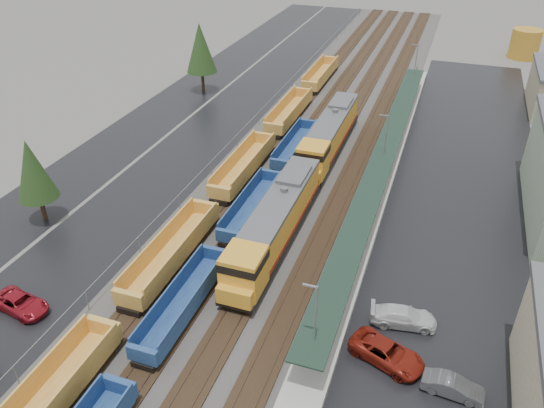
% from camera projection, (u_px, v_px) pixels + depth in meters
% --- Properties ---
extents(ballast_strip, '(20.00, 160.00, 0.08)m').
position_uv_depth(ballast_strip, '(324.00, 134.00, 72.86)').
color(ballast_strip, '#302D2B').
rests_on(ballast_strip, ground).
extents(trackbed, '(14.60, 160.00, 0.22)m').
position_uv_depth(trackbed, '(324.00, 133.00, 72.80)').
color(trackbed, black).
rests_on(trackbed, ground).
extents(west_parking_lot, '(10.00, 160.00, 0.02)m').
position_uv_depth(west_parking_lot, '(224.00, 120.00, 77.06)').
color(west_parking_lot, black).
rests_on(west_parking_lot, ground).
extents(west_road, '(9.00, 160.00, 0.02)m').
position_uv_depth(west_road, '(163.00, 111.00, 79.86)').
color(west_road, black).
rests_on(west_road, ground).
extents(east_commuter_lot, '(16.00, 100.00, 0.02)m').
position_uv_depth(east_commuter_lot, '(465.00, 193.00, 59.57)').
color(east_commuter_lot, black).
rests_on(east_commuter_lot, ground).
extents(station_platform, '(3.00, 80.00, 8.00)m').
position_uv_depth(station_platform, '(382.00, 173.00, 61.84)').
color(station_platform, '#9E9B93').
rests_on(station_platform, ground).
extents(chainlink_fence, '(0.08, 160.04, 2.02)m').
position_uv_depth(chainlink_fence, '(255.00, 119.00, 73.43)').
color(chainlink_fence, gray).
rests_on(chainlink_fence, ground).
extents(tree_west_near, '(3.96, 3.96, 9.00)m').
position_uv_depth(tree_west_near, '(32.00, 170.00, 51.92)').
color(tree_west_near, '#332316').
rests_on(tree_west_near, ground).
extents(tree_west_far, '(4.84, 4.84, 11.00)m').
position_uv_depth(tree_west_far, '(200.00, 48.00, 83.53)').
color(tree_west_far, '#332316').
rests_on(tree_west_far, ground).
extents(locomotive_lead, '(3.27, 21.53, 4.87)m').
position_uv_depth(locomotive_lead, '(274.00, 225.00, 49.55)').
color(locomotive_lead, black).
rests_on(locomotive_lead, ground).
extents(locomotive_trail, '(3.27, 21.53, 4.87)m').
position_uv_depth(locomotive_trail, '(329.00, 136.00, 66.36)').
color(locomotive_trail, black).
rests_on(locomotive_trail, ground).
extents(well_string_yellow, '(2.80, 103.42, 2.48)m').
position_uv_depth(well_string_yellow, '(213.00, 204.00, 55.29)').
color(well_string_yellow, '#C88437').
rests_on(well_string_yellow, ground).
extents(well_string_blue, '(2.46, 74.50, 2.18)m').
position_uv_depth(well_string_blue, '(184.00, 302.00, 42.77)').
color(well_string_blue, navy).
rests_on(well_string_blue, ground).
extents(storage_tank, '(5.46, 5.46, 5.46)m').
position_uv_depth(storage_tank, '(525.00, 44.00, 101.50)').
color(storage_tank, '#B98325').
rests_on(storage_tank, ground).
extents(parked_car_west_c, '(3.15, 5.36, 1.40)m').
position_uv_depth(parked_car_west_c, '(20.00, 303.00, 43.22)').
color(parked_car_west_c, maroon).
rests_on(parked_car_west_c, ground).
extents(parked_car_east_b, '(4.43, 6.14, 1.55)m').
position_uv_depth(parked_car_east_b, '(387.00, 353.00, 38.64)').
color(parked_car_east_b, maroon).
rests_on(parked_car_east_b, ground).
extents(parked_car_east_c, '(2.94, 5.49, 1.51)m').
position_uv_depth(parked_car_east_c, '(403.00, 317.00, 41.83)').
color(parked_car_east_c, silver).
rests_on(parked_car_east_c, ground).
extents(parked_car_east_e, '(1.78, 4.29, 1.38)m').
position_uv_depth(parked_car_east_e, '(453.00, 387.00, 36.20)').
color(parked_car_east_e, '#4E4F53').
rests_on(parked_car_east_e, ground).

